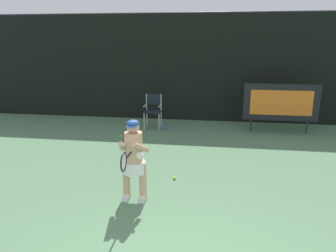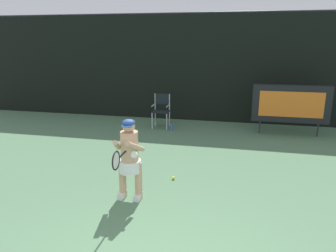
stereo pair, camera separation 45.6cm
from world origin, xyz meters
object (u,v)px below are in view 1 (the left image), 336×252
scoreboard (281,102)px  tennis_ball_loose (174,178)px  water_bottle (164,127)px  tennis_racket (124,161)px  umpire_chair (153,109)px  tennis_player (134,157)px  tennis_ball_spare (121,136)px

scoreboard → tennis_ball_loose: 4.83m
water_bottle → tennis_racket: tennis_racket is taller
scoreboard → umpire_chair: 3.94m
scoreboard → umpire_chair: bearing=179.4°
scoreboard → umpire_chair: size_ratio=2.04×
water_bottle → tennis_player: bearing=-87.6°
umpire_chair → tennis_player: 4.88m
water_bottle → tennis_ball_spare: bearing=-141.6°
tennis_player → umpire_chair: bearing=97.1°
tennis_ball_loose → tennis_ball_spare: 3.31m
tennis_racket → tennis_ball_loose: bearing=53.9°
tennis_racket → tennis_ball_loose: size_ratio=8.85×
tennis_ball_loose → tennis_ball_spare: size_ratio=1.00×
umpire_chair → tennis_racket: 5.53m
water_bottle → scoreboard: bearing=4.7°
water_bottle → tennis_ball_spare: (-1.14, -0.91, -0.09)m
scoreboard → tennis_racket: scoreboard is taller
tennis_player → tennis_ball_spare: (-1.34, 3.60, -0.76)m
tennis_racket → water_bottle: bearing=76.9°
umpire_chair → tennis_racket: size_ratio=1.79×
scoreboard → umpire_chair: (-3.92, 0.04, -0.33)m
water_bottle → tennis_ball_loose: water_bottle is taller
scoreboard → tennis_racket: (-3.31, -5.44, 0.02)m
tennis_player → tennis_ball_spare: size_ratio=21.48×
umpire_chair → tennis_ball_loose: size_ratio=15.88×
umpire_chair → scoreboard: bearing=-0.6°
umpire_chair → tennis_ball_spare: (-0.73, -1.24, -0.58)m
water_bottle → tennis_ball_loose: 3.68m
tennis_ball_spare → tennis_player: bearing=-69.7°
tennis_racket → tennis_ball_spare: size_ratio=8.85×
scoreboard → water_bottle: bearing=-175.3°
scoreboard → tennis_ball_loose: bearing=-125.0°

